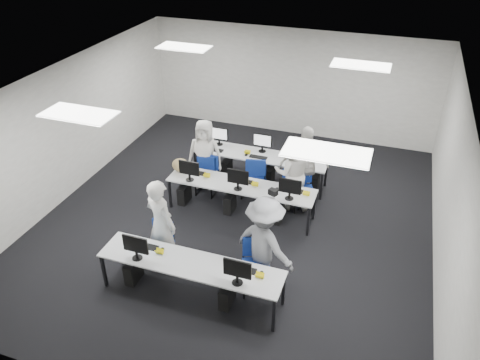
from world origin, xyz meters
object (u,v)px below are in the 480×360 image
(student_2, at_px, (205,154))
(photographer, at_px, (265,243))
(desk_mid, at_px, (241,187))
(student_3, at_px, (304,166))
(student_1, at_px, (293,173))
(chair_2, at_px, (208,182))
(student_0, at_px, (161,224))
(chair_0, at_px, (161,252))
(desk_front, at_px, (190,265))
(chair_6, at_px, (256,181))
(chair_7, at_px, (294,192))
(chair_4, at_px, (303,196))
(chair_3, at_px, (254,187))
(chair_1, at_px, (256,275))
(chair_5, at_px, (208,175))

(student_2, bearing_deg, photographer, -57.02)
(desk_mid, relative_size, student_2, 1.90)
(desk_mid, relative_size, student_3, 1.72)
(desk_mid, bearing_deg, student_1, 32.38)
(student_2, bearing_deg, chair_2, -67.20)
(student_0, bearing_deg, chair_0, 65.65)
(desk_front, distance_m, student_0, 1.06)
(student_0, bearing_deg, chair_6, -84.80)
(chair_2, distance_m, student_1, 2.07)
(desk_front, xyz_separation_m, chair_7, (1.00, 3.37, -0.38))
(chair_2, height_order, chair_4, same)
(chair_3, xyz_separation_m, student_0, (-0.92, -2.68, 0.64))
(desk_mid, xyz_separation_m, chair_3, (0.08, 0.68, -0.41))
(chair_0, relative_size, student_2, 0.52)
(desk_mid, distance_m, student_3, 1.48)
(student_2, distance_m, student_3, 2.31)
(chair_1, bearing_deg, chair_7, 69.66)
(photographer, bearing_deg, chair_7, -65.74)
(chair_1, bearing_deg, student_2, 106.34)
(desk_mid, bearing_deg, student_2, 145.02)
(chair_6, xyz_separation_m, chair_7, (0.94, -0.16, -0.01))
(chair_5, bearing_deg, chair_7, -16.58)
(chair_3, bearing_deg, chair_0, -94.58)
(chair_7, height_order, student_3, student_3)
(chair_0, bearing_deg, chair_1, -2.23)
(chair_3, relative_size, student_0, 0.47)
(chair_0, xyz_separation_m, chair_3, (0.97, 2.72, -0.01))
(desk_front, distance_m, chair_3, 3.31)
(chair_3, distance_m, student_2, 1.37)
(chair_0, relative_size, student_1, 0.51)
(chair_5, distance_m, chair_6, 1.17)
(chair_7, height_order, student_2, student_2)
(chair_5, bearing_deg, student_0, -99.86)
(chair_0, height_order, chair_7, chair_7)
(student_1, bearing_deg, chair_3, -14.34)
(chair_6, bearing_deg, photographer, -83.40)
(chair_5, height_order, student_3, student_3)
(chair_0, distance_m, chair_6, 3.11)
(desk_front, height_order, student_3, student_3)
(student_3, bearing_deg, chair_1, -115.29)
(desk_mid, xyz_separation_m, student_3, (1.15, 0.89, 0.25))
(desk_front, relative_size, student_0, 1.75)
(desk_front, height_order, photographer, photographer)
(chair_1, xyz_separation_m, student_3, (0.16, 2.97, 0.62))
(chair_5, bearing_deg, chair_0, -100.88)
(desk_front, height_order, chair_7, chair_7)
(desk_front, distance_m, student_1, 3.38)
(chair_0, height_order, chair_1, chair_1)
(chair_5, distance_m, chair_7, 2.10)
(desk_mid, bearing_deg, chair_6, 86.48)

